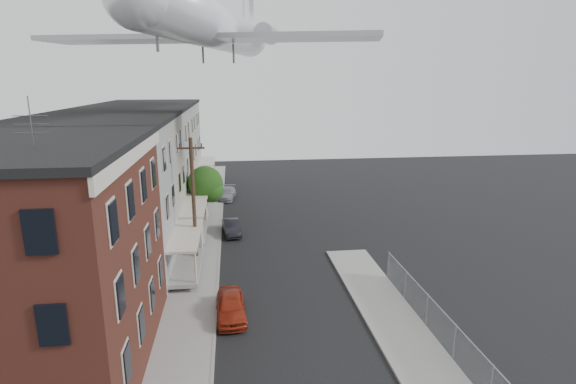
{
  "coord_description": "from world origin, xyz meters",
  "views": [
    {
      "loc": [
        -2.88,
        -12.2,
        12.68
      ],
      "look_at": [
        -0.33,
        8.07,
        7.59
      ],
      "focal_mm": 28.0,
      "sensor_mm": 36.0,
      "label": 1
    }
  ],
  "objects_px": {
    "car_near": "(231,306)",
    "airplane": "(216,26)",
    "street_tree": "(207,185)",
    "car_far": "(227,193)",
    "car_mid": "(232,227)",
    "utility_pole": "(194,201)"
  },
  "relations": [
    {
      "from": "utility_pole",
      "to": "car_mid",
      "type": "bearing_deg",
      "value": 68.13
    },
    {
      "from": "car_mid",
      "to": "car_far",
      "type": "bearing_deg",
      "value": 85.24
    },
    {
      "from": "car_near",
      "to": "car_far",
      "type": "bearing_deg",
      "value": 88.5
    },
    {
      "from": "car_mid",
      "to": "airplane",
      "type": "relative_size",
      "value": 0.13
    },
    {
      "from": "street_tree",
      "to": "airplane",
      "type": "distance_m",
      "value": 13.69
    },
    {
      "from": "car_mid",
      "to": "airplane",
      "type": "xyz_separation_m",
      "value": [
        -0.73,
        0.86,
        16.15
      ]
    },
    {
      "from": "utility_pole",
      "to": "street_tree",
      "type": "xyz_separation_m",
      "value": [
        0.33,
        9.92,
        -1.22
      ]
    },
    {
      "from": "street_tree",
      "to": "utility_pole",
      "type": "bearing_deg",
      "value": -91.89
    },
    {
      "from": "car_near",
      "to": "car_far",
      "type": "distance_m",
      "value": 25.69
    },
    {
      "from": "car_mid",
      "to": "airplane",
      "type": "bearing_deg",
      "value": 123.17
    },
    {
      "from": "utility_pole",
      "to": "car_mid",
      "type": "relative_size",
      "value": 2.42
    },
    {
      "from": "utility_pole",
      "to": "street_tree",
      "type": "height_order",
      "value": "utility_pole"
    },
    {
      "from": "utility_pole",
      "to": "car_far",
      "type": "relative_size",
      "value": 2.14
    },
    {
      "from": "street_tree",
      "to": "car_far",
      "type": "bearing_deg",
      "value": 78.31
    },
    {
      "from": "street_tree",
      "to": "car_far",
      "type": "xyz_separation_m",
      "value": [
        1.67,
        8.09,
        -2.84
      ]
    },
    {
      "from": "utility_pole",
      "to": "car_far",
      "type": "bearing_deg",
      "value": 83.66
    },
    {
      "from": "utility_pole",
      "to": "car_far",
      "type": "distance_m",
      "value": 18.57
    },
    {
      "from": "car_far",
      "to": "airplane",
      "type": "relative_size",
      "value": 0.14
    },
    {
      "from": "utility_pole",
      "to": "airplane",
      "type": "distance_m",
      "value": 14.09
    },
    {
      "from": "car_near",
      "to": "airplane",
      "type": "relative_size",
      "value": 0.14
    },
    {
      "from": "car_far",
      "to": "airplane",
      "type": "xyz_separation_m",
      "value": [
        -0.25,
        -10.97,
        16.15
      ]
    },
    {
      "from": "street_tree",
      "to": "car_far",
      "type": "height_order",
      "value": "street_tree"
    }
  ]
}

